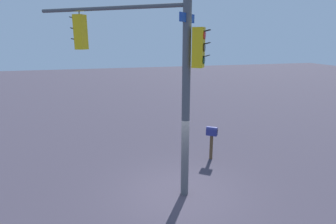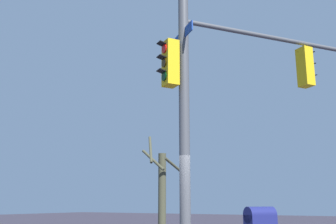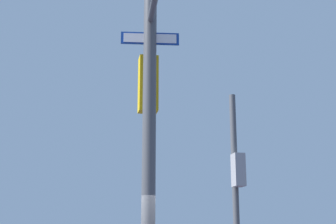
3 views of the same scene
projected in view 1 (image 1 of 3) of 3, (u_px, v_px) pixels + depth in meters
The scene contains 3 objects.
ground_plane at pixel (180, 194), 9.09m from camera, with size 80.00×80.00×0.00m, color #332F3B.
main_signal_pole_assembly at pixel (164, 32), 7.92m from camera, with size 4.76×5.61×9.13m.
mailbox at pixel (212, 134), 11.48m from camera, with size 0.50×0.45×1.41m.
Camera 1 is at (2.45, 7.72, 4.92)m, focal length 29.96 mm.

